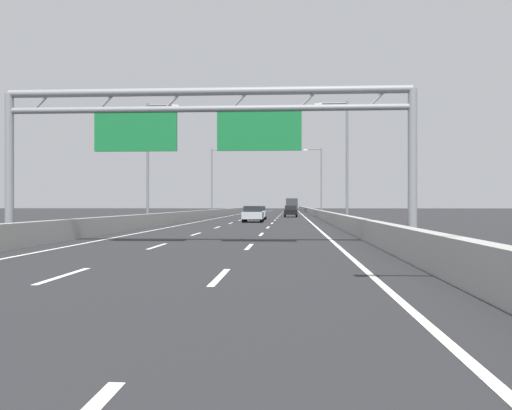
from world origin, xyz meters
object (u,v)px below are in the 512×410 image
Objects in this scene: white_car at (258,213)px; box_truck at (292,204)px; streetlamp_left_far at (213,178)px; blue_car at (291,208)px; black_car at (291,211)px; streetlamp_right_far at (320,177)px; sign_gantry at (204,126)px; streetlamp_right_mid at (344,155)px; silver_car at (253,214)px; streetlamp_left_mid at (151,156)px.

white_car is 0.55× the size of box_truck.
box_truck is at bearing 75.36° from streetlamp_left_far.
blue_car is at bearing 79.21° from streetlamp_left_far.
white_car is 76.20m from blue_car.
black_car is (10.89, -5.97, -4.64)m from streetlamp_left_far.
sign_gantry is at bearing -97.67° from streetlamp_right_far.
sign_gantry is 1.77× the size of streetlamp_left_far.
black_car is (-4.04, -5.97, -4.64)m from streetlamp_right_far.
streetlamp_right_mid reaches higher than black_car.
streetlamp_left_far reaches higher than silver_car.
sign_gantry is at bearing -94.01° from black_car.
blue_car reaches higher than white_car.
streetlamp_right_mid is (7.55, 20.50, 0.57)m from sign_gantry.
silver_car is at bearing -105.45° from streetlamp_right_far.
streetlamp_right_mid is 2.22× the size of black_car.
box_truck is at bearing 87.81° from sign_gantry.
sign_gantry is at bearing -91.85° from blue_car.
streetlamp_left_far is 2.22× the size of black_car.
streetlamp_right_mid is 1.00× the size of streetlamp_right_far.
streetlamp_left_mid is 94.45m from blue_car.
streetlamp_right_far is at bearing 67.18° from white_car.
white_car is 1.05× the size of black_car.
box_truck is (3.82, 60.76, 0.86)m from white_car.
streetlamp_left_far is at bearing 105.34° from silver_car.
streetlamp_right_far is 2.23× the size of silver_car.
blue_car is (3.73, 76.11, 0.02)m from white_car.
box_truck is (11.16, 78.33, -3.78)m from streetlamp_left_mid.
streetlamp_right_mid is (14.93, 0.00, 0.00)m from streetlamp_left_mid.
box_truck is at bearing 86.95° from silver_car.
white_car is at bearing 67.31° from streetlamp_left_mid.
white_car is at bearing -67.84° from streetlamp_left_far.
white_car is at bearing 90.59° from silver_car.
box_truck is (-3.77, 42.74, -3.78)m from streetlamp_right_far.
streetlamp_left_far is 2.23× the size of silver_car.
streetlamp_left_mid is at bearing 180.00° from streetlamp_right_mid.
streetlamp_right_mid is at bearing -66.64° from white_car.
streetlamp_right_mid reaches higher than sign_gantry.
streetlamp_left_mid is 1.00× the size of streetlamp_right_far.
streetlamp_right_far is at bearing 82.33° from sign_gantry.
silver_car is at bearing -93.05° from box_truck.
streetlamp_left_mid is 38.60m from streetlamp_right_far.
silver_car is at bearing -92.44° from blue_car.
black_car is at bearing 80.72° from silver_car.
streetlamp_left_far is 44.33m from box_truck.
streetlamp_left_mid and streetlamp_right_far have the same top height.
streetlamp_right_far is 2.22× the size of black_car.
sign_gantry is at bearing -110.23° from streetlamp_right_mid.
streetlamp_right_far is 20.10m from white_car.
sign_gantry reaches higher than box_truck.
streetlamp_left_far is at bearing -100.79° from blue_car.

